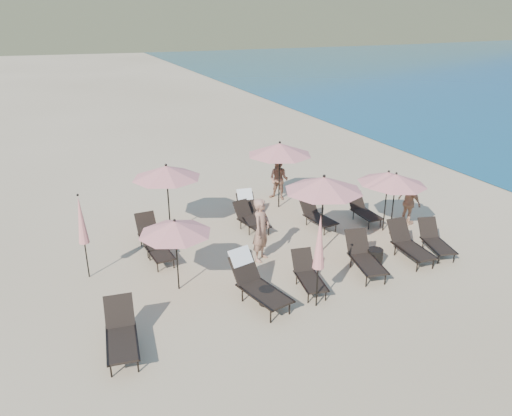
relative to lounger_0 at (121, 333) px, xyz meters
name	(u,v)px	position (x,y,z in m)	size (l,w,h in m)	color
ground	(345,286)	(5.87, 0.33, -0.45)	(800.00, 800.00, 0.00)	#D6BA8C
lounger_0	(121,333)	(0.00, 0.00, 0.00)	(0.84, 1.75, 0.97)	black
lounger_1	(256,281)	(3.40, 0.64, 0.11)	(1.10, 2.00, 1.18)	black
lounger_2	(308,274)	(4.91, 0.66, -0.05)	(0.81, 1.56, 0.86)	black
lounger_3	(364,256)	(6.76, 0.81, 0.01)	(0.98, 1.81, 0.98)	black
lounger_4	(409,244)	(8.42, 0.95, 0.01)	(0.77, 1.75, 0.98)	black
lounger_5	(435,240)	(9.38, 0.92, -0.04)	(0.94, 1.63, 0.88)	black
lounger_6	(151,235)	(1.67, 4.61, -0.02)	(0.67, 1.65, 0.94)	black
lounger_7	(157,247)	(1.67, 3.78, -0.05)	(0.68, 1.53, 0.86)	black
lounger_8	(249,210)	(5.12, 5.09, 0.05)	(0.81, 1.75, 1.05)	black
lounger_9	(250,219)	(4.97, 4.63, -0.05)	(0.84, 1.57, 0.86)	black
lounger_10	(317,215)	(7.12, 4.01, -0.04)	(0.78, 1.58, 0.87)	black
lounger_11	(363,210)	(8.81, 3.77, -0.05)	(0.60, 1.50, 0.86)	black
umbrella_open_0	(175,227)	(1.79, 1.97, 1.31)	(1.86, 1.86, 2.00)	black
umbrella_open_1	(324,184)	(6.25, 2.28, 1.73)	(2.29, 2.29, 2.47)	black
umbrella_open_2	(396,180)	(9.00, 2.51, 1.41)	(1.96, 1.96, 2.10)	black
umbrella_open_3	(166,172)	(2.49, 5.52, 1.62)	(2.18, 2.18, 2.34)	black
umbrella_open_4	(280,149)	(6.72, 6.07, 1.75)	(2.31, 2.31, 2.49)	black
umbrella_open_5	(388,178)	(8.95, 2.82, 1.39)	(1.94, 1.94, 2.08)	black
umbrella_closed_0	(319,242)	(4.68, -0.17, 1.29)	(0.29, 0.29, 2.51)	black
umbrella_closed_1	(81,220)	(-0.30, 3.57, 1.24)	(0.28, 0.28, 2.43)	black
side_table_0	(266,296)	(3.60, 0.41, -0.25)	(0.39, 0.39, 0.42)	black
side_table_1	(375,257)	(7.29, 1.01, -0.22)	(0.45, 0.45, 0.47)	black
beachgoer_a	(261,230)	(4.44, 2.60, 0.49)	(0.69, 0.45, 1.89)	#A47159
beachgoer_b	(279,179)	(7.07, 6.82, 0.34)	(0.77, 0.60, 1.58)	#A26F53
beachgoer_c	(409,202)	(10.04, 2.94, 0.33)	(0.92, 0.38, 1.57)	tan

